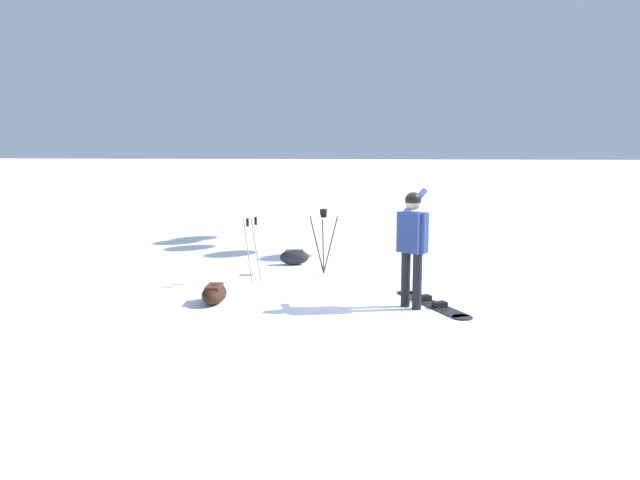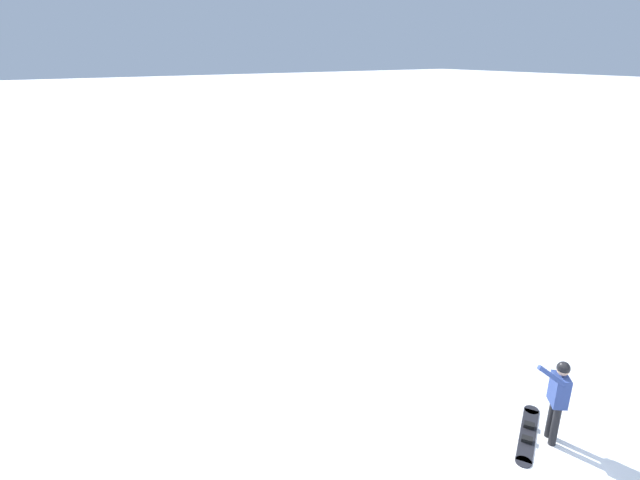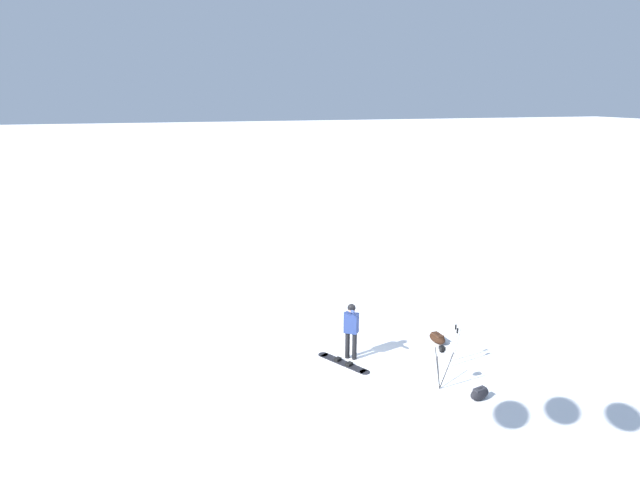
# 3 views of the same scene
# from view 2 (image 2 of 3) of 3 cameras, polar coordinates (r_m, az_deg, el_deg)

# --- Properties ---
(ground_plane) EXTENTS (300.00, 300.00, 0.00)m
(ground_plane) POSITION_cam_2_polar(r_m,az_deg,el_deg) (10.84, 24.74, -22.52)
(ground_plane) COLOR white
(snowboarder) EXTENTS (0.48, 0.78, 1.78)m
(snowboarder) POSITION_cam_2_polar(r_m,az_deg,el_deg) (10.86, 24.97, -15.21)
(snowboarder) COLOR black
(snowboarder) RESTS_ON ground_plane
(snowboard) EXTENTS (1.12, 1.67, 0.10)m
(snowboard) POSITION_cam_2_polar(r_m,az_deg,el_deg) (11.44, 22.13, -19.34)
(snowboard) COLOR black
(snowboard) RESTS_ON ground_plane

